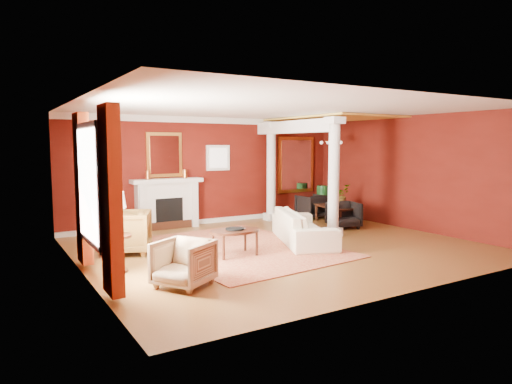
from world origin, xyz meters
TOP-DOWN VIEW (x-y plane):
  - ground at (0.00, 0.00)m, footprint 8.00×8.00m
  - room_shell at (0.00, 0.00)m, footprint 8.04×7.04m
  - fireplace at (-1.30, 3.32)m, footprint 1.85×0.42m
  - overmantel_mirror at (-1.30, 3.45)m, footprint 0.95×0.07m
  - flank_window_left at (-2.85, 3.46)m, footprint 0.70×0.07m
  - flank_window_right at (0.25, 3.46)m, footprint 0.70×0.07m
  - left_window at (-3.89, -0.60)m, footprint 0.21×2.55m
  - column_front at (1.70, 0.30)m, footprint 0.36×0.36m
  - column_back at (1.70, 3.00)m, footprint 0.36×0.36m
  - header_beam at (1.70, 1.90)m, footprint 0.30×3.20m
  - amber_ceiling at (2.85, 1.75)m, footprint 2.30×3.40m
  - dining_mirror at (2.90, 3.45)m, footprint 1.30×0.07m
  - chandelier at (2.90, 1.80)m, footprint 0.60×0.62m
  - crown_trim at (0.00, 3.46)m, footprint 8.00×0.08m
  - base_trim at (0.00, 3.46)m, footprint 8.00×0.08m
  - rug at (-0.84, 0.34)m, footprint 3.65×4.63m
  - sofa at (0.66, 0.08)m, footprint 1.57×2.50m
  - armchair_leopard at (-2.98, 1.10)m, footprint 1.15×1.18m
  - armchair_stripe at (-2.81, -1.50)m, footprint 1.02×1.03m
  - coffee_table at (-1.23, -0.23)m, footprint 1.03×1.03m
  - coffee_book at (-1.19, -0.18)m, footprint 0.17×0.04m
  - side_table at (-3.50, -0.18)m, footprint 0.55×0.55m
  - dining_table at (3.03, 1.62)m, footprint 0.68×1.43m
  - dining_chair_near at (2.64, 0.97)m, footprint 0.90×0.87m
  - dining_chair_far at (2.94, 2.70)m, footprint 0.75×0.71m
  - green_urn at (3.50, 2.90)m, footprint 0.39×0.39m
  - potted_plant at (3.05, 1.60)m, footprint 0.69×0.73m

SIDE VIEW (x-z plane):
  - ground at x=0.00m, z-range 0.00..0.00m
  - rug at x=-0.84m, z-range 0.00..0.02m
  - base_trim at x=0.00m, z-range 0.00..0.12m
  - green_urn at x=3.50m, z-range -0.10..0.84m
  - dining_chair_near at x=2.64m, z-range 0.00..0.75m
  - dining_chair_far at x=2.94m, z-range 0.00..0.76m
  - dining_table at x=3.03m, z-range 0.00..0.77m
  - armchair_stripe at x=-2.81m, z-range 0.00..0.79m
  - armchair_leopard at x=-2.98m, z-range 0.00..0.94m
  - sofa at x=0.66m, z-range 0.00..0.94m
  - coffee_table at x=-1.23m, z-range 0.21..0.73m
  - coffee_book at x=-1.19m, z-range 0.52..0.76m
  - fireplace at x=-1.30m, z-range 0.00..1.29m
  - side_table at x=-3.50m, z-range 0.22..1.59m
  - potted_plant at x=3.05m, z-range 0.77..1.23m
  - left_window at x=-3.89m, z-range 0.12..2.72m
  - column_front at x=1.70m, z-range 0.03..2.83m
  - column_back at x=1.70m, z-range 0.03..2.83m
  - dining_mirror at x=2.90m, z-range 0.70..2.40m
  - flank_window_left at x=-2.85m, z-range 1.45..2.15m
  - flank_window_right at x=0.25m, z-range 1.45..2.15m
  - overmantel_mirror at x=-1.30m, z-range 1.33..2.47m
  - room_shell at x=0.00m, z-range 0.56..3.48m
  - chandelier at x=2.90m, z-range 1.87..2.62m
  - header_beam at x=1.70m, z-range 2.46..2.78m
  - crown_trim at x=0.00m, z-range 2.74..2.90m
  - amber_ceiling at x=2.85m, z-range 2.85..2.89m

